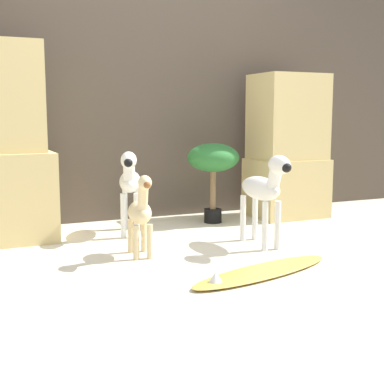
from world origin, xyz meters
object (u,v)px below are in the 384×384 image
object	(u,v)px
potted_palm_front	(213,161)
zebra_left	(130,181)
zebra_right	(264,188)
giraffe_figurine	(141,211)
surfboard	(262,271)

from	to	relation	value
potted_palm_front	zebra_left	bearing A→B (deg)	-167.79
zebra_right	giraffe_figurine	distance (m)	0.82
zebra_left	surfboard	size ratio (longest dim) A/B	0.60
giraffe_figurine	surfboard	distance (m)	0.82
giraffe_figurine	zebra_left	bearing A→B (deg)	78.43
zebra_right	zebra_left	distance (m)	0.97
zebra_left	surfboard	world-z (taller)	zebra_left
zebra_right	zebra_left	size ratio (longest dim) A/B	1.00
potted_palm_front	surfboard	distance (m)	1.51
potted_palm_front	surfboard	size ratio (longest dim) A/B	0.63
surfboard	potted_palm_front	bearing A→B (deg)	74.49
zebra_left	surfboard	bearing A→B (deg)	-73.87
zebra_left	potted_palm_front	distance (m)	0.76
zebra_left	surfboard	xyz separation A→B (m)	(0.35, -1.22, -0.37)
zebra_left	giraffe_figurine	xyz separation A→B (m)	(-0.13, -0.61, -0.11)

